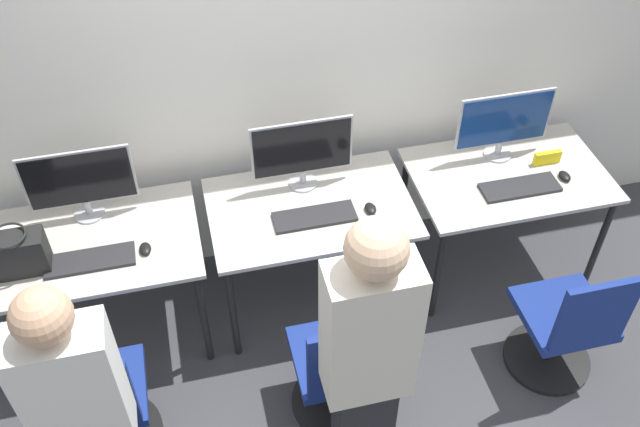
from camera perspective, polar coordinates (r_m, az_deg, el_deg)
The scene contains 21 objects.
ground_plane at distance 4.19m, azimuth 0.47°, elevation -10.22°, with size 20.00×20.00×0.00m, color #3D3D42.
wall_back at distance 3.84m, azimuth -2.53°, elevation 12.63°, with size 12.00×0.05×2.80m.
desk_left at distance 3.91m, azimuth -17.64°, elevation -3.07°, with size 1.11×0.73×0.75m.
monitor_left at distance 3.86m, azimuth -18.66°, elevation 2.44°, with size 0.56×0.16×0.42m.
keyboard_left at distance 3.75m, azimuth -17.91°, elevation -3.59°, with size 0.44×0.16×0.02m.
mouse_left at distance 3.72m, azimuth -13.81°, elevation -2.76°, with size 0.06×0.09×0.03m.
office_chair_left at distance 3.68m, azimuth -17.02°, elevation -14.70°, with size 0.48×0.48×0.88m.
person_left at distance 3.04m, azimuth -18.28°, elevation -15.17°, with size 0.36×0.21×1.62m.
desk_center at distance 3.92m, azimuth -0.75°, elevation -0.29°, with size 1.11×0.73×0.75m.
monitor_center at distance 3.85m, azimuth -1.44°, elevation 5.01°, with size 0.56×0.16×0.42m.
keyboard_center at distance 3.79m, azimuth -0.44°, elevation -0.26°, with size 0.44×0.16×0.02m.
mouse_center at distance 3.83m, azimuth 4.06°, elevation 0.41°, with size 0.06×0.09×0.03m.
office_chair_center at distance 3.64m, azimuth 1.61°, elevation -12.58°, with size 0.48×0.48×0.88m.
person_center at distance 2.94m, azimuth 3.82°, elevation -11.79°, with size 0.36×0.23×1.75m.
desk_right at distance 4.25m, azimuth 14.72°, elevation 2.28°, with size 1.11×0.73×0.75m.
monitor_right at distance 4.18m, azimuth 14.51°, elevation 7.06°, with size 0.56×0.16×0.42m.
keyboard_right at distance 4.11m, azimuth 15.70°, elevation 2.02°, with size 0.44×0.16×0.02m.
mouse_right at distance 4.25m, azimuth 18.99°, elevation 2.85°, with size 0.06×0.09×0.03m.
office_chair_right at distance 4.01m, azimuth 19.03°, elevation -8.71°, with size 0.48×0.48×0.88m.
handbag at distance 3.76m, azimuth -23.21°, elevation -2.97°, with size 0.30×0.18×0.25m.
placard_right at distance 4.31m, azimuth 17.72°, elevation 4.27°, with size 0.16×0.03×0.08m.
Camera 1 is at (-0.61, -2.38, 3.39)m, focal length 40.00 mm.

